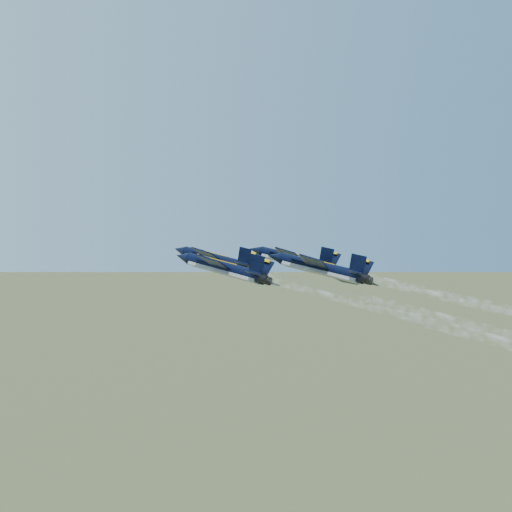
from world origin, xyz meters
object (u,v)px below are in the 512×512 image
jet_lead (215,260)px  jet_right (294,260)px  jet_slot (319,268)px  jet_left (222,268)px

jet_lead → jet_right: bearing=-53.6°
jet_lead → jet_right: 13.29m
jet_right → jet_slot: (-4.69, -12.48, 0.00)m
jet_slot → jet_right: bearing=48.9°
jet_lead → jet_right: (11.13, -7.25, 0.00)m
jet_lead → jet_slot: same height
jet_left → jet_right: size_ratio=1.00×
jet_left → jet_right: (16.76, 4.84, 0.00)m
jet_lead → jet_left: (-5.63, -12.09, 0.00)m
jet_lead → jet_slot: bearing=-92.5°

